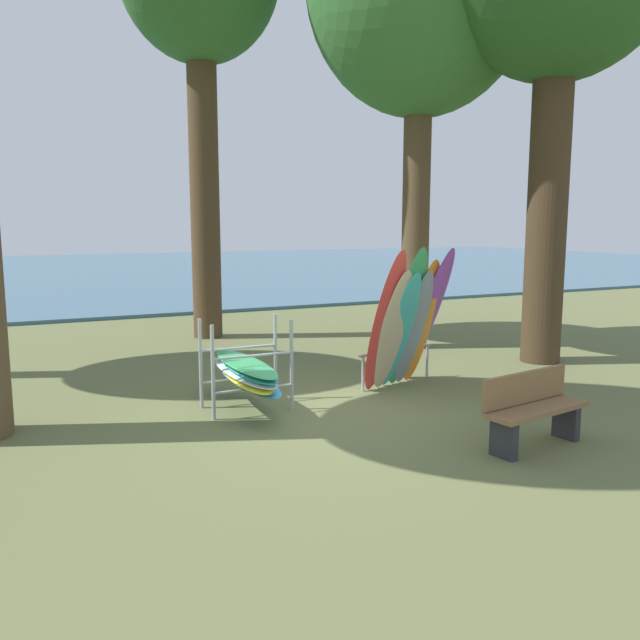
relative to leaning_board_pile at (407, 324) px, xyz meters
The scene contains 5 objects.
ground_plane 2.04m from the leaning_board_pile, 153.38° to the right, with size 80.00×80.00×0.00m, color #60663D.
lake_water 27.38m from the leaning_board_pile, 93.32° to the left, with size 80.00×36.00×0.10m, color #38607A.
leaning_board_pile is the anchor object (origin of this frame).
board_storage_rack 2.66m from the leaning_board_pile, behind, with size 1.15×2.13×1.25m.
park_bench 2.93m from the leaning_board_pile, 93.24° to the right, with size 1.45×0.64×0.85m.
Camera 1 is at (-3.84, -7.52, 2.54)m, focal length 36.53 mm.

